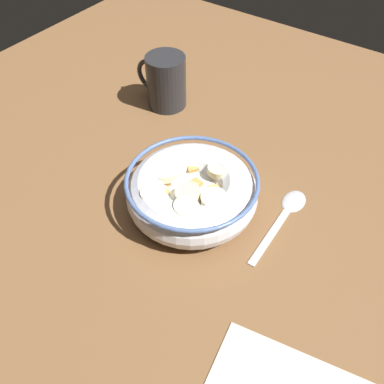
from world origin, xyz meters
The scene contains 4 objects.
ground_plane centered at (0.00, 0.00, -1.00)cm, with size 115.09×115.09×2.00cm, color brown.
cereal_bowl centered at (-0.01, 0.04, 3.08)cm, with size 17.88×17.88×5.89cm.
spoon centered at (-11.25, -7.21, 0.34)cm, with size 3.28×15.28×0.80cm.
coffee_mug centered at (18.02, -17.57, 4.60)cm, with size 9.78×6.80×9.19cm.
Camera 1 is at (-23.38, 33.14, 45.65)cm, focal length 40.80 mm.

